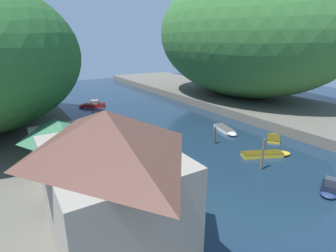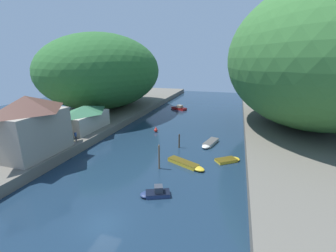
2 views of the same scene
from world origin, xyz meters
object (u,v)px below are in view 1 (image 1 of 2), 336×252
at_px(boathouse_shed, 63,144).
at_px(boat_navy_launch, 226,130).
at_px(person_by_boathouse, 146,201).
at_px(boat_near_quay, 274,138).
at_px(person_on_quay, 113,177).
at_px(channel_buoy_near, 146,135).
at_px(boat_mid_channel, 268,154).
at_px(boat_yellow_tender, 92,105).
at_px(waterfront_building, 111,180).
at_px(boat_red_skiff, 329,188).

xyz_separation_m(boathouse_shed, boat_navy_launch, (24.73, 2.46, -3.72)).
bearing_deg(person_by_boathouse, boat_near_quay, -83.14).
distance_m(boathouse_shed, person_on_quay, 6.99).
bearing_deg(person_on_quay, channel_buoy_near, -48.00).
xyz_separation_m(boathouse_shed, boat_mid_channel, (22.67, -7.05, -3.75)).
relative_size(boathouse_shed, boat_near_quay, 2.61).
bearing_deg(channel_buoy_near, boat_mid_channel, -54.14).
distance_m(person_on_quay, person_by_boathouse, 4.68).
relative_size(boathouse_shed, boat_mid_channel, 1.72).
bearing_deg(person_by_boathouse, boat_yellow_tender, -20.46).
distance_m(channel_buoy_near, person_on_quay, 16.56).
height_order(boat_navy_launch, channel_buoy_near, channel_buoy_near).
bearing_deg(boat_navy_launch, person_by_boathouse, 46.77).
distance_m(boat_mid_channel, person_by_boathouse, 19.64).
height_order(waterfront_building, boat_near_quay, waterfront_building).
xyz_separation_m(boat_navy_launch, boat_red_skiff, (-3.97, -18.01, 0.08)).
bearing_deg(waterfront_building, boat_yellow_tender, 75.57).
relative_size(boathouse_shed, boat_navy_launch, 1.88).
bearing_deg(person_by_boathouse, waterfront_building, 110.61).
xyz_separation_m(boat_near_quay, person_by_boathouse, (-24.90, -7.33, 2.30)).
height_order(boat_near_quay, person_by_boathouse, person_by_boathouse).
xyz_separation_m(boat_navy_launch, boat_yellow_tender, (-13.25, 27.87, 0.16)).
relative_size(boathouse_shed, person_by_boathouse, 6.37).
height_order(boat_yellow_tender, boat_red_skiff, boat_yellow_tender).
bearing_deg(boat_mid_channel, boat_red_skiff, 12.72).
bearing_deg(boat_near_quay, boat_red_skiff, -69.16).
height_order(boat_mid_channel, person_on_quay, person_on_quay).
xyz_separation_m(waterfront_building, boat_yellow_tender, (11.07, 43.02, -5.57)).
distance_m(boat_near_quay, channel_buoy_near, 18.85).
distance_m(boat_yellow_tender, boat_red_skiff, 46.80).
relative_size(channel_buoy_near, person_on_quay, 0.70).
height_order(boat_navy_launch, boat_red_skiff, boat_red_skiff).
height_order(boat_yellow_tender, person_by_boathouse, person_by_boathouse).
bearing_deg(boat_mid_channel, boat_yellow_tender, -137.97).
distance_m(boat_navy_launch, channel_buoy_near, 12.81).
height_order(boat_mid_channel, boat_yellow_tender, boat_yellow_tender).
bearing_deg(person_on_quay, boat_red_skiff, -127.80).
xyz_separation_m(channel_buoy_near, person_by_boathouse, (-9.14, -17.66, 2.05)).
height_order(boathouse_shed, person_on_quay, boathouse_shed).
height_order(boat_near_quay, person_on_quay, person_on_quay).
distance_m(boat_red_skiff, person_by_boathouse, 17.98).
height_order(boat_near_quay, boat_red_skiff, boat_red_skiff).
relative_size(person_on_quay, person_by_boathouse, 1.00).
height_order(boat_navy_launch, person_by_boathouse, person_by_boathouse).
bearing_deg(channel_buoy_near, person_on_quay, -127.38).
height_order(boathouse_shed, person_by_boathouse, boathouse_shed).
xyz_separation_m(waterfront_building, boat_mid_channel, (22.26, 5.65, -5.76)).
relative_size(boat_navy_launch, person_by_boathouse, 3.39).
bearing_deg(boat_red_skiff, person_by_boathouse, 51.71).
relative_size(boat_near_quay, person_on_quay, 2.44).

